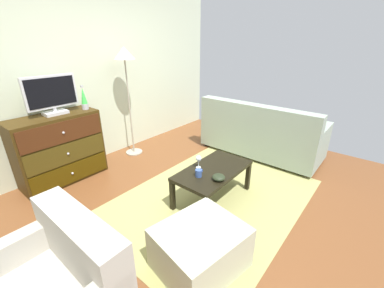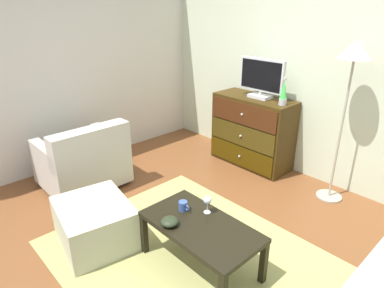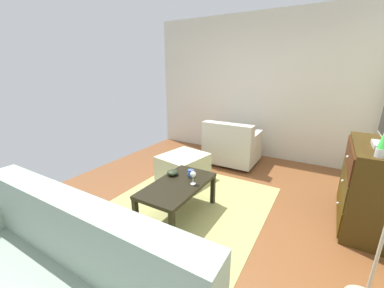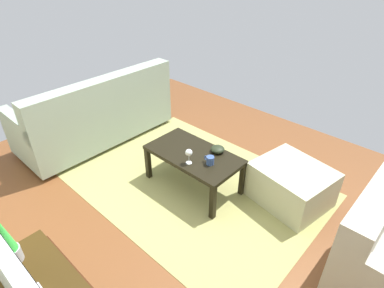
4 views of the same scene
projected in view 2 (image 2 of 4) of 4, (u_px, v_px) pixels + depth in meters
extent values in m
cube|color=brown|center=(199.00, 245.00, 3.11)|extent=(5.39, 4.49, 0.05)
cube|color=beige|center=(325.00, 70.00, 3.84)|extent=(5.39, 0.12, 2.69)
cube|color=beige|center=(65.00, 64.00, 4.23)|extent=(0.12, 4.49, 2.69)
cube|color=tan|center=(199.00, 265.00, 2.84)|extent=(2.60, 1.90, 0.01)
cube|color=#39270C|center=(252.00, 131.00, 4.48)|extent=(1.07, 0.45, 0.93)
cube|color=#3D2B05|center=(240.00, 156.00, 4.45)|extent=(1.01, 0.02, 0.27)
sphere|color=silver|center=(239.00, 156.00, 4.44)|extent=(0.03, 0.03, 0.03)
cube|color=#3F310E|center=(241.00, 136.00, 4.33)|extent=(1.01, 0.02, 0.27)
sphere|color=silver|center=(240.00, 136.00, 4.32)|extent=(0.03, 0.03, 0.03)
cube|color=#401E0D|center=(243.00, 114.00, 4.22)|extent=(1.01, 0.02, 0.27)
sphere|color=silver|center=(242.00, 114.00, 4.21)|extent=(0.03, 0.03, 0.03)
cube|color=silver|center=(260.00, 96.00, 4.26)|extent=(0.28, 0.18, 0.04)
cylinder|color=silver|center=(260.00, 93.00, 4.24)|extent=(0.04, 0.04, 0.05)
cube|color=silver|center=(262.00, 75.00, 4.15)|extent=(0.63, 0.05, 0.40)
cube|color=black|center=(261.00, 75.00, 4.14)|extent=(0.58, 0.01, 0.35)
cylinder|color=#B7B7BC|center=(283.00, 102.00, 3.96)|extent=(0.09, 0.09, 0.08)
cone|color=#3FD84C|center=(284.00, 89.00, 3.90)|extent=(0.08, 0.08, 0.22)
cylinder|color=#B7B7BC|center=(285.00, 79.00, 3.85)|extent=(0.04, 0.04, 0.03)
cube|color=black|center=(184.00, 212.00, 3.23)|extent=(0.05, 0.05, 0.38)
cube|color=black|center=(264.00, 263.00, 2.61)|extent=(0.05, 0.05, 0.38)
cube|color=black|center=(144.00, 234.00, 2.93)|extent=(0.05, 0.05, 0.38)
cube|color=black|center=(201.00, 227.00, 2.69)|extent=(0.98, 0.53, 0.04)
cylinder|color=silver|center=(207.00, 212.00, 2.84)|extent=(0.06, 0.06, 0.00)
cylinder|color=silver|center=(207.00, 207.00, 2.82)|extent=(0.01, 0.01, 0.09)
sphere|color=silver|center=(207.00, 200.00, 2.79)|extent=(0.07, 0.07, 0.07)
cylinder|color=#375392|center=(183.00, 206.00, 2.85)|extent=(0.08, 0.08, 0.09)
torus|color=#375392|center=(187.00, 208.00, 2.81)|extent=(0.05, 0.01, 0.05)
ellipsoid|color=#232B1A|center=(170.00, 222.00, 2.66)|extent=(0.14, 0.14, 0.06)
cylinder|color=#332319|center=(99.00, 165.00, 4.55)|extent=(0.05, 0.05, 0.05)
cylinder|color=#332319|center=(45.00, 183.00, 4.08)|extent=(0.05, 0.05, 0.05)
cylinder|color=#332319|center=(125.00, 182.00, 4.12)|extent=(0.05, 0.05, 0.05)
cylinder|color=#332319|center=(67.00, 204.00, 3.65)|extent=(0.05, 0.05, 0.05)
cube|color=#B8B2A4|center=(83.00, 168.00, 4.02)|extent=(0.80, 0.90, 0.36)
cube|color=#B8B2A4|center=(91.00, 146.00, 3.67)|extent=(0.20, 0.90, 0.40)
cube|color=#B8B2A4|center=(109.00, 138.00, 4.16)|extent=(0.76, 0.12, 0.20)
cube|color=#B8B2A4|center=(46.00, 156.00, 3.67)|extent=(0.76, 0.12, 0.20)
cylinder|color=slate|center=(75.00, 141.00, 4.12)|extent=(0.16, 0.40, 0.16)
cube|color=#BABB9B|center=(95.00, 223.00, 3.05)|extent=(0.79, 0.71, 0.40)
cylinder|color=#A59E8C|center=(329.00, 196.00, 3.84)|extent=(0.28, 0.28, 0.02)
cylinder|color=#A59E8C|center=(340.00, 133.00, 3.53)|extent=(0.02, 0.02, 1.54)
cone|color=beige|center=(356.00, 49.00, 3.20)|extent=(0.32, 0.32, 0.18)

